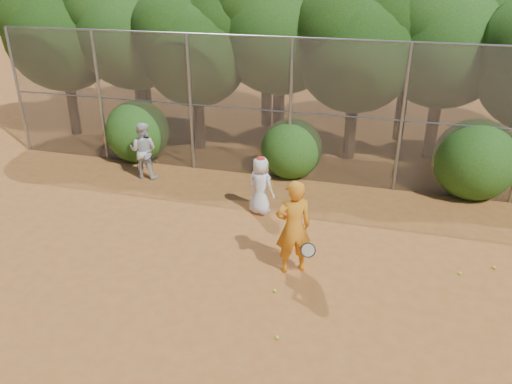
% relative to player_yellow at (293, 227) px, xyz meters
% --- Properties ---
extents(ground, '(80.00, 80.00, 0.00)m').
position_rel_player_yellow_xyz_m(ground, '(-0.12, -1.29, -1.00)').
color(ground, '#975622').
rests_on(ground, ground).
extents(fence_back, '(20.05, 0.09, 4.03)m').
position_rel_player_yellow_xyz_m(fence_back, '(-0.24, 4.71, 1.05)').
color(fence_back, gray).
rests_on(fence_back, ground).
extents(tree_0, '(4.38, 3.81, 6.00)m').
position_rel_player_yellow_xyz_m(tree_0, '(-9.56, 6.74, 2.93)').
color(tree_0, black).
rests_on(tree_0, ground).
extents(tree_1, '(4.64, 4.03, 6.35)m').
position_rel_player_yellow_xyz_m(tree_1, '(-7.06, 7.25, 3.16)').
color(tree_1, black).
rests_on(tree_1, ground).
extents(tree_2, '(3.99, 3.47, 5.47)m').
position_rel_player_yellow_xyz_m(tree_2, '(-4.57, 6.54, 2.58)').
color(tree_2, black).
rests_on(tree_2, ground).
extents(tree_3, '(4.89, 4.26, 6.70)m').
position_rel_player_yellow_xyz_m(tree_3, '(-2.05, 7.55, 3.39)').
color(tree_3, black).
rests_on(tree_3, ground).
extents(tree_4, '(4.19, 3.64, 5.73)m').
position_rel_player_yellow_xyz_m(tree_4, '(0.44, 6.94, 2.75)').
color(tree_4, black).
rests_on(tree_4, ground).
extents(tree_5, '(4.51, 3.92, 6.17)m').
position_rel_player_yellow_xyz_m(tree_5, '(2.94, 7.75, 3.04)').
color(tree_5, black).
rests_on(tree_5, ground).
extents(tree_9, '(4.83, 4.20, 6.62)m').
position_rel_player_yellow_xyz_m(tree_9, '(-8.06, 9.55, 3.33)').
color(tree_9, black).
rests_on(tree_9, ground).
extents(tree_11, '(4.64, 4.03, 6.35)m').
position_rel_player_yellow_xyz_m(tree_11, '(1.94, 9.35, 3.16)').
color(tree_11, black).
rests_on(tree_11, ground).
extents(bush_0, '(2.00, 2.00, 2.00)m').
position_rel_player_yellow_xyz_m(bush_0, '(-6.12, 5.01, -0.00)').
color(bush_0, '#204E13').
rests_on(bush_0, ground).
extents(bush_1, '(1.80, 1.80, 1.80)m').
position_rel_player_yellow_xyz_m(bush_1, '(-1.12, 5.01, -0.10)').
color(bush_1, '#204E13').
rests_on(bush_1, ground).
extents(bush_2, '(2.20, 2.20, 2.20)m').
position_rel_player_yellow_xyz_m(bush_2, '(3.88, 5.01, 0.10)').
color(bush_2, '#204E13').
rests_on(bush_2, ground).
extents(player_yellow, '(0.95, 0.77, 2.01)m').
position_rel_player_yellow_xyz_m(player_yellow, '(0.00, 0.00, 0.00)').
color(player_yellow, orange).
rests_on(player_yellow, ground).
extents(player_teen, '(0.84, 0.69, 1.52)m').
position_rel_player_yellow_xyz_m(player_teen, '(-1.32, 2.33, -0.25)').
color(player_teen, white).
rests_on(player_teen, ground).
extents(player_white, '(0.92, 0.83, 1.67)m').
position_rel_player_yellow_xyz_m(player_white, '(-5.20, 3.63, -0.17)').
color(player_white, silver).
rests_on(player_white, ground).
extents(ball_0, '(0.07, 0.07, 0.07)m').
position_rel_player_yellow_xyz_m(ball_0, '(3.33, 0.77, -0.97)').
color(ball_0, '#BBDC28').
rests_on(ball_0, ground).
extents(ball_1, '(0.07, 0.07, 0.07)m').
position_rel_player_yellow_xyz_m(ball_1, '(4.03, 1.19, -0.97)').
color(ball_1, '#BBDC28').
rests_on(ball_1, ground).
extents(ball_2, '(0.07, 0.07, 0.07)m').
position_rel_player_yellow_xyz_m(ball_2, '(0.20, -2.12, -0.97)').
color(ball_2, '#BBDC28').
rests_on(ball_2, ground).
extents(ball_4, '(0.07, 0.07, 0.07)m').
position_rel_player_yellow_xyz_m(ball_4, '(-0.16, -0.84, -0.97)').
color(ball_4, '#BBDC28').
rests_on(ball_4, ground).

